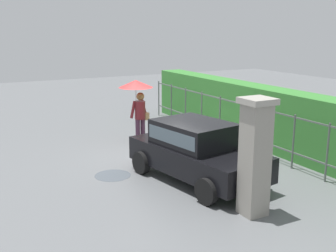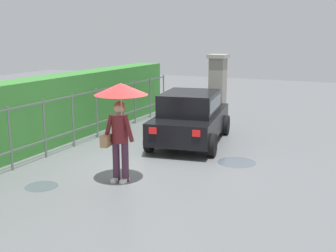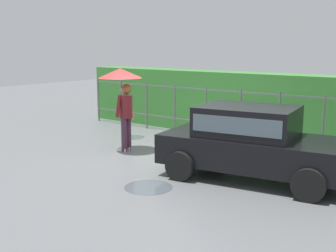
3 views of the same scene
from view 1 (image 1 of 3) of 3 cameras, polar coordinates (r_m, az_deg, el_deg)
name	(u,v)px [view 1 (image 1 of 3)]	position (r m, az deg, el deg)	size (l,w,h in m)	color
ground_plane	(164,155)	(12.67, -0.60, -3.94)	(40.00, 40.00, 0.00)	slate
car	(196,149)	(10.46, 3.80, -3.10)	(3.93, 2.35, 1.48)	black
pedestrian	(137,95)	(13.48, -4.17, 4.23)	(1.09, 1.09, 2.12)	#47283D
gate_pillar	(255,156)	(8.56, 11.72, -4.04)	(0.60, 0.60, 2.42)	gray
fence_section	(241,123)	(13.40, 9.85, 0.47)	(11.49, 0.05, 1.50)	#59605B
hedge_row	(262,116)	(13.90, 12.63, 1.34)	(12.44, 0.90, 1.90)	#387F33
puddle_near	(113,175)	(11.05, -7.52, -6.67)	(0.94, 0.94, 0.00)	#4C545B
puddle_far	(162,133)	(15.21, -0.76, -0.99)	(0.67, 0.67, 0.00)	#4C545B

